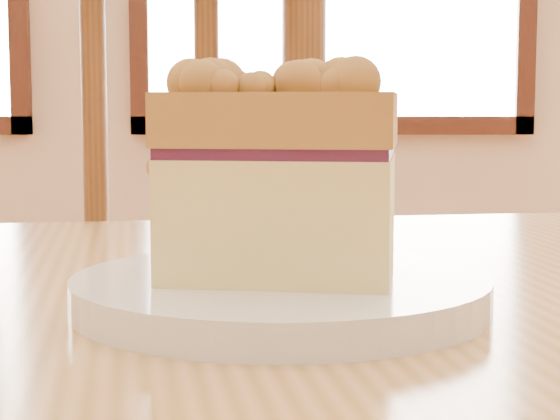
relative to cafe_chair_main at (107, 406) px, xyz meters
name	(u,v)px	position (x,y,z in m)	size (l,w,h in m)	color
cafe_chair_main	(107,406)	(0.00, 0.00, 0.00)	(0.53, 0.53, 1.04)	brown
plate	(280,294)	(0.19, -0.55, 0.23)	(0.21, 0.21, 0.02)	white
cake_slice	(280,168)	(0.19, -0.55, 0.30)	(0.13, 0.10, 0.11)	#E7CD83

